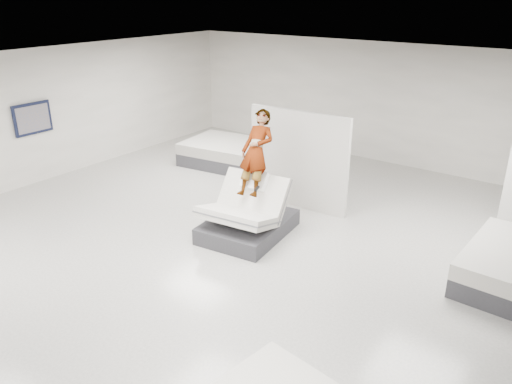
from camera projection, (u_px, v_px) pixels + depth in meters
room at (206, 176)px, 8.23m from camera, size 14.00×14.04×3.20m
hero_bed at (247, 217)px, 9.62m from camera, size 1.57×1.97×1.24m
person at (256, 171)px, 9.57m from camera, size 0.81×1.74×1.16m
remote at (257, 189)px, 9.27m from camera, size 0.07×0.15×0.08m
divider_panel at (298, 160)px, 10.68m from camera, size 2.34×0.19×2.13m
flat_bed_left_far at (228, 153)px, 13.58m from camera, size 2.47×1.98×0.62m
wall_poster at (33, 119)px, 11.85m from camera, size 0.06×0.95×0.75m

